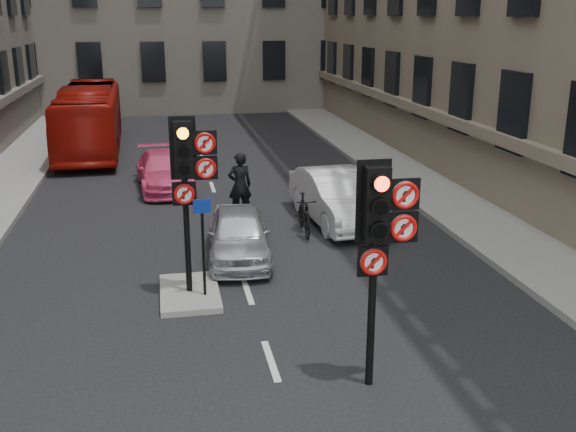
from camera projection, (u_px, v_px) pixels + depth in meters
name	position (u px, v px, depth m)	size (l,w,h in m)	color
ground	(294.00, 430.00, 9.41)	(120.00, 120.00, 0.00)	black
pavement_right	(438.00, 189.00, 21.97)	(3.00, 50.00, 0.16)	gray
centre_island	(190.00, 293.00, 13.88)	(1.20, 2.00, 0.12)	gray
signal_near	(381.00, 227.00, 9.87)	(0.91, 0.40, 3.58)	black
signal_far	(188.00, 168.00, 13.13)	(0.91, 0.40, 3.58)	black
car_silver	(239.00, 234.00, 15.83)	(1.44, 3.57, 1.22)	#B0B3B9
car_white	(336.00, 197.00, 18.59)	(1.54, 4.40, 1.45)	silver
car_pink	(164.00, 171.00, 22.23)	(1.69, 4.15, 1.20)	#E04175
bus_red	(90.00, 119.00, 28.11)	(2.30, 9.81, 2.73)	#9C120B
motorcycle	(304.00, 215.00, 17.69)	(0.49, 1.73, 1.04)	black
motorcyclist	(240.00, 185.00, 19.03)	(0.68, 0.45, 1.87)	black
info_sign	(203.00, 234.00, 13.28)	(0.35, 0.12, 2.02)	black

